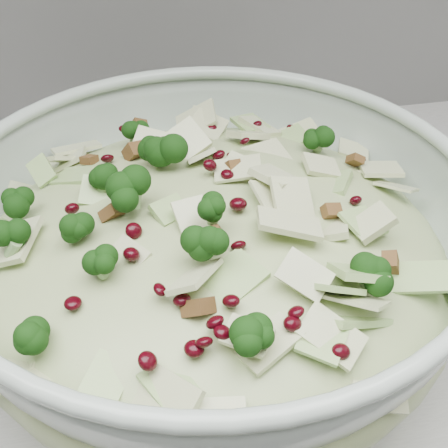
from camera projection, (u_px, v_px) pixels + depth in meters
mixing_bowl at (212, 262)px, 0.50m from camera, size 0.46×0.46×0.16m
salad at (212, 237)px, 0.48m from camera, size 0.52×0.52×0.16m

